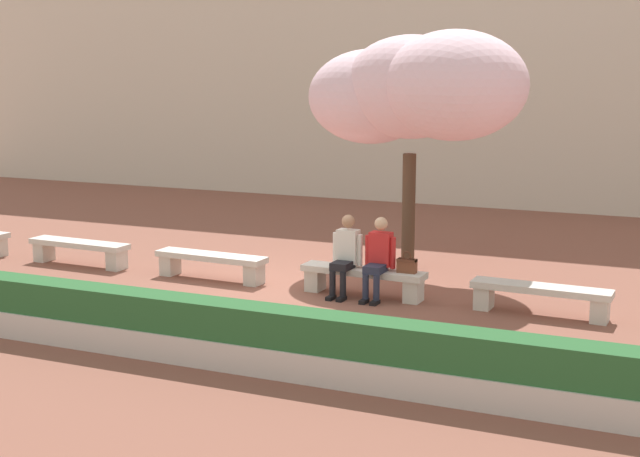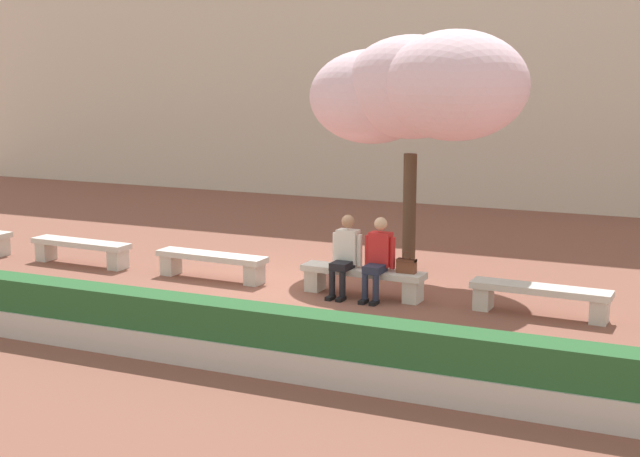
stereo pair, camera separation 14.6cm
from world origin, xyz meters
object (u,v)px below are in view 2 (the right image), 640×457
(stone_bench_center, at_px, (212,262))
(handbag, at_px, (406,265))
(stone_bench_near_east, at_px, (363,277))
(cherry_tree_main, at_px, (416,90))
(stone_bench_east_end, at_px, (540,295))
(stone_bench_near_west, at_px, (81,248))
(person_seated_left, at_px, (345,252))
(person_seated_right, at_px, (378,255))

(stone_bench_center, bearing_deg, handbag, -0.12)
(stone_bench_near_east, xyz_separation_m, handbag, (0.73, -0.01, 0.27))
(stone_bench_near_east, xyz_separation_m, cherry_tree_main, (0.16, 2.04, 2.90))
(stone_bench_east_end, distance_m, cherry_tree_main, 4.41)
(stone_bench_east_end, relative_size, cherry_tree_main, 0.49)
(stone_bench_near_east, bearing_deg, stone_bench_near_west, 180.00)
(stone_bench_center, bearing_deg, person_seated_left, -1.22)
(stone_bench_near_east, distance_m, handbag, 0.78)
(handbag, bearing_deg, person_seated_left, -177.36)
(stone_bench_near_east, bearing_deg, stone_bench_center, 180.00)
(stone_bench_east_end, xyz_separation_m, person_seated_left, (-3.07, -0.05, 0.39))
(person_seated_right, height_order, handbag, person_seated_right)
(cherry_tree_main, bearing_deg, person_seated_right, -86.92)
(stone_bench_center, distance_m, stone_bench_near_east, 2.79)
(stone_bench_near_west, relative_size, cherry_tree_main, 0.49)
(stone_bench_near_east, height_order, handbag, handbag)
(person_seated_left, bearing_deg, cherry_tree_main, 78.09)
(handbag, bearing_deg, stone_bench_near_east, 179.44)
(handbag, xyz_separation_m, cherry_tree_main, (-0.56, 2.05, 2.63))
(stone_bench_near_west, xyz_separation_m, person_seated_right, (5.86, -0.05, 0.39))
(stone_bench_east_end, height_order, handbag, handbag)
(person_seated_right, xyz_separation_m, cherry_tree_main, (-0.11, 2.10, 2.51))
(cherry_tree_main, bearing_deg, stone_bench_near_west, -160.41)
(stone_bench_near_west, xyz_separation_m, handbag, (6.31, -0.01, 0.27))
(person_seated_right, height_order, cherry_tree_main, cherry_tree_main)
(cherry_tree_main, bearing_deg, stone_bench_east_end, -37.88)
(stone_bench_center, xyz_separation_m, handbag, (3.52, -0.01, 0.27))
(stone_bench_center, xyz_separation_m, cherry_tree_main, (2.95, 2.04, 2.90))
(person_seated_left, height_order, handbag, person_seated_left)
(stone_bench_near_west, height_order, person_seated_right, person_seated_right)
(person_seated_right, bearing_deg, handbag, 5.86)
(person_seated_left, distance_m, cherry_tree_main, 3.30)
(stone_bench_east_end, relative_size, handbag, 6.05)
(handbag, distance_m, cherry_tree_main, 3.38)
(stone_bench_near_east, distance_m, stone_bench_east_end, 2.79)
(stone_bench_center, bearing_deg, stone_bench_near_west, 180.00)
(stone_bench_near_west, height_order, stone_bench_center, same)
(stone_bench_center, bearing_deg, person_seated_right, -1.00)
(stone_bench_near_west, bearing_deg, stone_bench_center, 0.00)
(person_seated_right, bearing_deg, stone_bench_near_west, 179.48)
(handbag, bearing_deg, stone_bench_center, 179.88)
(person_seated_left, distance_m, handbag, 1.02)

